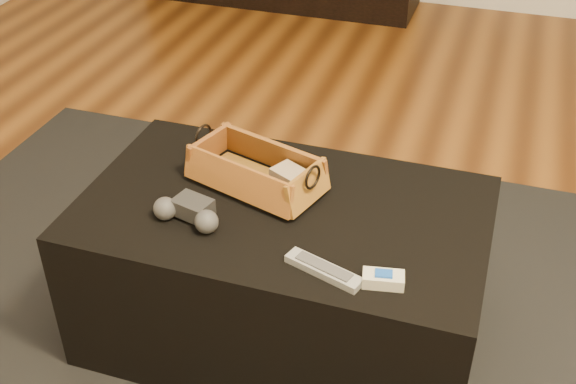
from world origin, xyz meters
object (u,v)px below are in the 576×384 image
(silver_remote, at_px, (324,270))
(game_controller, at_px, (188,212))
(ottoman, at_px, (283,271))
(cream_gadget, at_px, (383,279))
(wicker_basket, at_px, (256,172))
(tv_remote, at_px, (248,178))

(silver_remote, bearing_deg, game_controller, 167.43)
(ottoman, height_order, cream_gadget, cream_gadget)
(wicker_basket, relative_size, game_controller, 2.12)
(wicker_basket, relative_size, silver_remote, 2.04)
(ottoman, relative_size, tv_remote, 5.52)
(ottoman, height_order, wicker_basket, wicker_basket)
(tv_remote, relative_size, game_controller, 1.01)
(ottoman, height_order, silver_remote, silver_remote)
(game_controller, distance_m, silver_remote, 0.36)
(ottoman, relative_size, game_controller, 5.60)
(tv_remote, bearing_deg, game_controller, -101.35)
(game_controller, xyz_separation_m, silver_remote, (0.35, -0.08, -0.02))
(ottoman, bearing_deg, cream_gadget, -34.81)
(wicker_basket, bearing_deg, cream_gadget, -34.99)
(tv_remote, height_order, silver_remote, tv_remote)
(game_controller, bearing_deg, tv_remote, 67.36)
(game_controller, bearing_deg, ottoman, 33.82)
(game_controller, distance_m, cream_gadget, 0.49)
(tv_remote, height_order, cream_gadget, cream_gadget)
(wicker_basket, distance_m, game_controller, 0.22)
(ottoman, bearing_deg, wicker_basket, 144.45)
(game_controller, relative_size, cream_gadget, 1.88)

